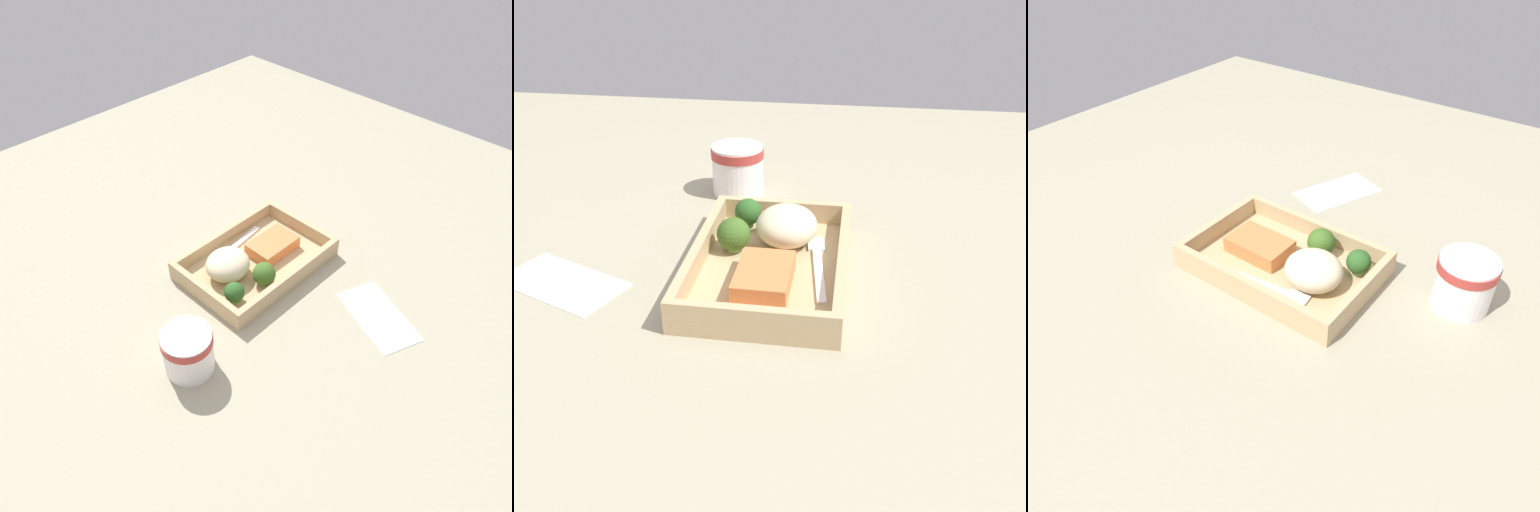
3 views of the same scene
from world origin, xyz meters
The scene contains 10 objects.
ground_plane centered at (0.00, 0.00, -1.00)cm, with size 160.00×160.00×2.00cm, color #A19A80.
takeout_tray centered at (0.00, 0.00, 0.60)cm, with size 28.44×19.22×1.20cm, color tan.
tray_rim centered at (0.00, 0.00, 2.67)cm, with size 28.44×19.22×2.94cm.
salmon_fillet centered at (-4.80, 0.35, 2.48)cm, with size 9.69×6.42×2.55cm, color #E97C43.
mashed_potatoes centered at (6.36, -1.31, 3.86)cm, with size 8.72×8.18×5.33cm, color beige.
broccoli_floret_1 centered at (3.30, 5.29, 3.61)cm, with size 4.43×4.43×4.70cm.
broccoli_floret_2 centered at (10.40, 4.65, 3.51)cm, with size 3.77×3.77×4.28cm.
fork centered at (1.23, -5.95, 1.42)cm, with size 15.88×3.66×0.44cm.
paper_cup centered at (24.83, 8.95, 4.48)cm, with size 8.45×8.45×8.03cm.
receipt_slip centered at (-5.88, 25.21, 0.12)cm, with size 8.32×15.60×0.24cm, color white.
Camera 2 is at (-64.31, -9.57, 39.70)cm, focal length 42.00 mm.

